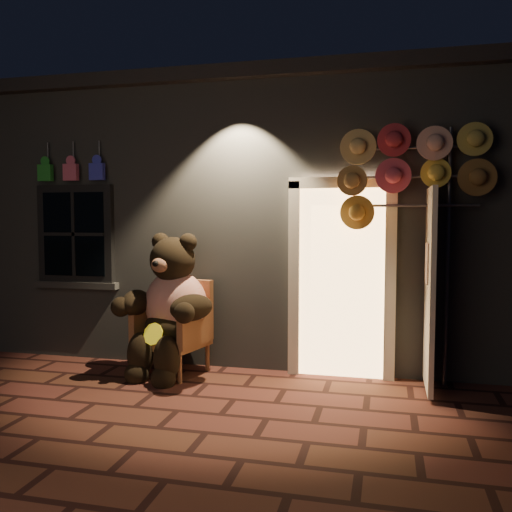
% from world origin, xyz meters
% --- Properties ---
extents(ground, '(60.00, 60.00, 0.00)m').
position_xyz_m(ground, '(0.00, 0.00, 0.00)').
color(ground, '#542620').
rests_on(ground, ground).
extents(shop_building, '(7.30, 5.95, 3.51)m').
position_xyz_m(shop_building, '(0.00, 3.99, 1.74)').
color(shop_building, slate).
rests_on(shop_building, ground).
extents(wicker_armchair, '(0.84, 0.79, 1.04)m').
position_xyz_m(wicker_armchair, '(-0.48, 1.18, 0.52)').
color(wicker_armchair, '#9E603D').
rests_on(wicker_armchair, ground).
extents(teddy_bear, '(1.16, 1.02, 1.63)m').
position_xyz_m(teddy_bear, '(-0.50, 1.05, 0.76)').
color(teddy_bear, red).
rests_on(teddy_bear, ground).
extents(hat_rack, '(1.52, 0.22, 2.69)m').
position_xyz_m(hat_rack, '(2.05, 1.28, 2.25)').
color(hat_rack, '#59595E').
rests_on(hat_rack, ground).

